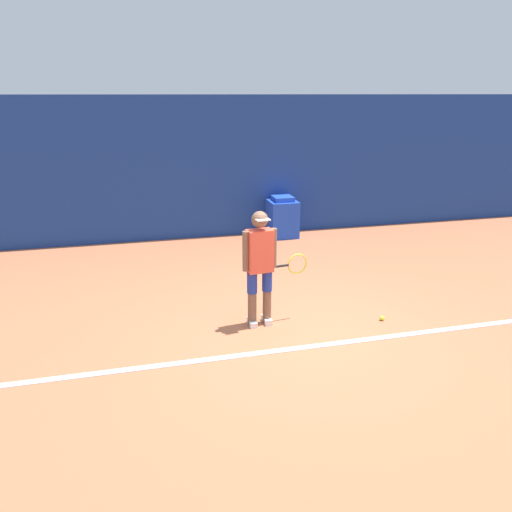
{
  "coord_description": "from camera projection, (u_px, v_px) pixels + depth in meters",
  "views": [
    {
      "loc": [
        -2.08,
        -5.67,
        3.05
      ],
      "look_at": [
        -0.48,
        0.62,
        0.93
      ],
      "focal_mm": 35.0,
      "sensor_mm": 36.0,
      "label": 1
    }
  ],
  "objects": [
    {
      "name": "ground_plane",
      "position": [
        303.0,
        333.0,
        6.66
      ],
      "size": [
        24.0,
        24.0,
        0.0
      ],
      "primitive_type": "plane",
      "color": "#B76642"
    },
    {
      "name": "back_wall",
      "position": [
        228.0,
        168.0,
        10.82
      ],
      "size": [
        24.0,
        0.1,
        3.03
      ],
      "color": "navy",
      "rests_on": "ground_plane"
    },
    {
      "name": "court_baseline",
      "position": [
        313.0,
        347.0,
        6.29
      ],
      "size": [
        21.6,
        0.1,
        0.01
      ],
      "color": "white",
      "rests_on": "ground_plane"
    },
    {
      "name": "tennis_player",
      "position": [
        261.0,
        263.0,
        6.66
      ],
      "size": [
        0.94,
        0.3,
        1.6
      ],
      "rotation": [
        0.0,
        0.0,
        0.13
      ],
      "color": "brown",
      "rests_on": "ground_plane"
    },
    {
      "name": "tennis_ball",
      "position": [
        382.0,
        318.0,
        7.02
      ],
      "size": [
        0.07,
        0.07,
        0.07
      ],
      "color": "#D1E533",
      "rests_on": "ground_plane"
    },
    {
      "name": "covered_chair",
      "position": [
        282.0,
        218.0,
        11.04
      ],
      "size": [
        0.61,
        0.62,
        0.9
      ],
      "color": "blue",
      "rests_on": "ground_plane"
    }
  ]
}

